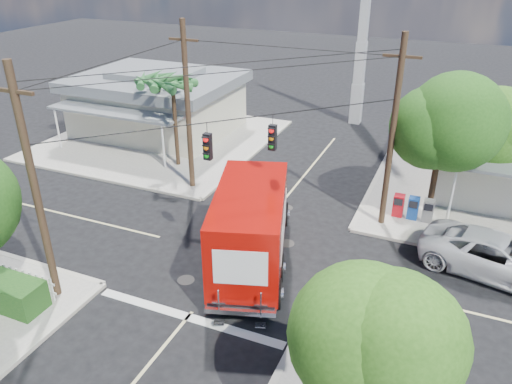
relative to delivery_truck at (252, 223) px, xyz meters
The scene contains 15 objects.
ground 2.00m from the delivery_truck, behind, with size 120.00×120.00×0.00m, color black.
sidewalk_ne 15.06m from the delivery_truck, 47.17° to the left, with size 14.12×14.12×0.14m.
sidewalk_nw 16.06m from the delivery_truck, 136.59° to the left, with size 14.12×14.12×0.14m.
road_markings 2.43m from the delivery_truck, 117.23° to the right, with size 32.00×32.00×0.01m.
building_nw 17.87m from the delivery_truck, 135.37° to the left, with size 10.80×10.20×4.30m.
radio_tower 20.44m from the delivery_truck, 90.61° to the left, with size 0.80×0.80×17.00m.
tree_ne_front 9.87m from the delivery_truck, 46.50° to the left, with size 4.21×4.14×6.66m.
tree_ne_back 13.03m from the delivery_truck, 44.84° to the left, with size 3.77×3.66×5.82m.
tree_se 9.78m from the delivery_truck, 48.66° to the right, with size 3.67×3.54×5.62m.
palm_nw_front 11.62m from the delivery_truck, 137.27° to the left, with size 3.01×3.08×5.59m.
palm_nw_back 13.96m from the delivery_truck, 138.34° to the left, with size 3.01×3.08×5.19m.
utility_poles 4.00m from the delivery_truck, 143.65° to the left, with size 12.00×10.68×9.00m.
vending_boxes 8.62m from the delivery_truck, 47.37° to the left, with size 1.90×0.50×1.10m.
delivery_truck is the anchor object (origin of this frame).
parked_car 10.05m from the delivery_truck, 17.88° to the left, with size 2.79×6.05×1.68m, color silver.
Camera 1 is at (7.85, -16.38, 12.11)m, focal length 35.00 mm.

